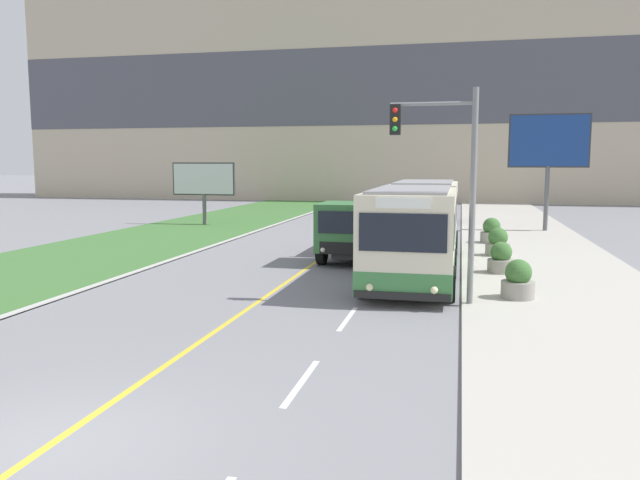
{
  "coord_description": "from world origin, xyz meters",
  "views": [
    {
      "loc": [
        5.39,
        -7.01,
        3.85
      ],
      "look_at": [
        1.1,
        11.99,
        1.4
      ],
      "focal_mm": 35.0,
      "sensor_mm": 36.0,
      "label": 1
    }
  ],
  "objects_px": {
    "planter_round_third": "(498,243)",
    "planter_round_far": "(491,232)",
    "billboard_large": "(549,145)",
    "city_bus": "(419,226)",
    "traffic_light_mast": "(448,169)",
    "car_distant": "(442,212)",
    "planter_round_near": "(518,281)",
    "planter_round_second": "(501,259)",
    "dump_truck": "(355,230)",
    "billboard_small": "(204,181)"
  },
  "relations": [
    {
      "from": "car_distant",
      "to": "traffic_light_mast",
      "type": "distance_m",
      "value": 23.87
    },
    {
      "from": "billboard_large",
      "to": "planter_round_third",
      "type": "height_order",
      "value": "billboard_large"
    },
    {
      "from": "billboard_large",
      "to": "planter_round_far",
      "type": "relative_size",
      "value": 5.47
    },
    {
      "from": "car_distant",
      "to": "traffic_light_mast",
      "type": "height_order",
      "value": "traffic_light_mast"
    },
    {
      "from": "car_distant",
      "to": "planter_round_second",
      "type": "relative_size",
      "value": 4.03
    },
    {
      "from": "planter_round_third",
      "to": "planter_round_far",
      "type": "relative_size",
      "value": 0.96
    },
    {
      "from": "car_distant",
      "to": "planter_round_near",
      "type": "xyz_separation_m",
      "value": [
        2.79,
        -22.72,
        -0.13
      ]
    },
    {
      "from": "planter_round_near",
      "to": "planter_round_third",
      "type": "bearing_deg",
      "value": 90.71
    },
    {
      "from": "billboard_large",
      "to": "planter_round_second",
      "type": "distance_m",
      "value": 15.19
    },
    {
      "from": "traffic_light_mast",
      "to": "planter_round_near",
      "type": "relative_size",
      "value": 5.28
    },
    {
      "from": "car_distant",
      "to": "planter_round_far",
      "type": "distance_m",
      "value": 10.8
    },
    {
      "from": "traffic_light_mast",
      "to": "planter_round_third",
      "type": "height_order",
      "value": "traffic_light_mast"
    },
    {
      "from": "planter_round_far",
      "to": "planter_round_near",
      "type": "bearing_deg",
      "value": -89.21
    },
    {
      "from": "car_distant",
      "to": "planter_round_far",
      "type": "xyz_separation_m",
      "value": [
        2.62,
        -10.48,
        -0.09
      ]
    },
    {
      "from": "billboard_small",
      "to": "planter_round_far",
      "type": "distance_m",
      "value": 17.8
    },
    {
      "from": "car_distant",
      "to": "billboard_small",
      "type": "xyz_separation_m",
      "value": [
        -14.15,
        -4.9,
        2.02
      ]
    },
    {
      "from": "traffic_light_mast",
      "to": "billboard_large",
      "type": "height_order",
      "value": "billboard_large"
    },
    {
      "from": "billboard_small",
      "to": "dump_truck",
      "type": "bearing_deg",
      "value": -46.17
    },
    {
      "from": "planter_round_second",
      "to": "billboard_large",
      "type": "bearing_deg",
      "value": 77.36
    },
    {
      "from": "dump_truck",
      "to": "billboard_small",
      "type": "height_order",
      "value": "billboard_small"
    },
    {
      "from": "city_bus",
      "to": "traffic_light_mast",
      "type": "height_order",
      "value": "traffic_light_mast"
    },
    {
      "from": "car_distant",
      "to": "billboard_large",
      "type": "xyz_separation_m",
      "value": [
        5.77,
        -4.4,
        4.07
      ]
    },
    {
      "from": "traffic_light_mast",
      "to": "planter_round_far",
      "type": "height_order",
      "value": "traffic_light_mast"
    },
    {
      "from": "planter_round_second",
      "to": "planter_round_far",
      "type": "distance_m",
      "value": 8.16
    },
    {
      "from": "traffic_light_mast",
      "to": "planter_round_second",
      "type": "relative_size",
      "value": 5.4
    },
    {
      "from": "traffic_light_mast",
      "to": "planter_round_third",
      "type": "xyz_separation_m",
      "value": [
        1.87,
        9.11,
        -3.09
      ]
    },
    {
      "from": "billboard_large",
      "to": "billboard_small",
      "type": "bearing_deg",
      "value": -178.55
    },
    {
      "from": "billboard_large",
      "to": "city_bus",
      "type": "bearing_deg",
      "value": -113.62
    },
    {
      "from": "planter_round_near",
      "to": "planter_round_second",
      "type": "distance_m",
      "value": 4.09
    },
    {
      "from": "dump_truck",
      "to": "car_distant",
      "type": "xyz_separation_m",
      "value": [
        2.79,
        16.73,
        -0.51
      ]
    },
    {
      "from": "billboard_large",
      "to": "planter_round_far",
      "type": "bearing_deg",
      "value": -117.37
    },
    {
      "from": "billboard_large",
      "to": "planter_round_far",
      "type": "distance_m",
      "value": 8.01
    },
    {
      "from": "city_bus",
      "to": "dump_truck",
      "type": "distance_m",
      "value": 2.94
    },
    {
      "from": "car_distant",
      "to": "planter_round_near",
      "type": "relative_size",
      "value": 3.94
    },
    {
      "from": "dump_truck",
      "to": "car_distant",
      "type": "bearing_deg",
      "value": 80.52
    },
    {
      "from": "dump_truck",
      "to": "billboard_large",
      "type": "bearing_deg",
      "value": 55.23
    },
    {
      "from": "billboard_small",
      "to": "city_bus",
      "type": "bearing_deg",
      "value": -43.74
    },
    {
      "from": "planter_round_third",
      "to": "planter_round_far",
      "type": "height_order",
      "value": "planter_round_far"
    },
    {
      "from": "city_bus",
      "to": "car_distant",
      "type": "height_order",
      "value": "city_bus"
    },
    {
      "from": "planter_round_third",
      "to": "traffic_light_mast",
      "type": "bearing_deg",
      "value": -101.57
    },
    {
      "from": "planter_round_near",
      "to": "planter_round_third",
      "type": "relative_size",
      "value": 0.96
    },
    {
      "from": "car_distant",
      "to": "city_bus",
      "type": "bearing_deg",
      "value": -90.83
    },
    {
      "from": "dump_truck",
      "to": "planter_round_second",
      "type": "xyz_separation_m",
      "value": [
        5.37,
        -1.91,
        -0.65
      ]
    },
    {
      "from": "billboard_large",
      "to": "planter_round_near",
      "type": "bearing_deg",
      "value": -99.24
    },
    {
      "from": "planter_round_second",
      "to": "traffic_light_mast",
      "type": "bearing_deg",
      "value": -109.2
    },
    {
      "from": "city_bus",
      "to": "planter_round_second",
      "type": "relative_size",
      "value": 12.04
    },
    {
      "from": "car_distant",
      "to": "billboard_large",
      "type": "bearing_deg",
      "value": -37.31
    },
    {
      "from": "traffic_light_mast",
      "to": "planter_round_far",
      "type": "distance_m",
      "value": 13.66
    },
    {
      "from": "car_distant",
      "to": "planter_round_near",
      "type": "bearing_deg",
      "value": -83.0
    },
    {
      "from": "billboard_large",
      "to": "billboard_small",
      "type": "xyz_separation_m",
      "value": [
        -19.92,
        -0.51,
        -2.05
      ]
    }
  ]
}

